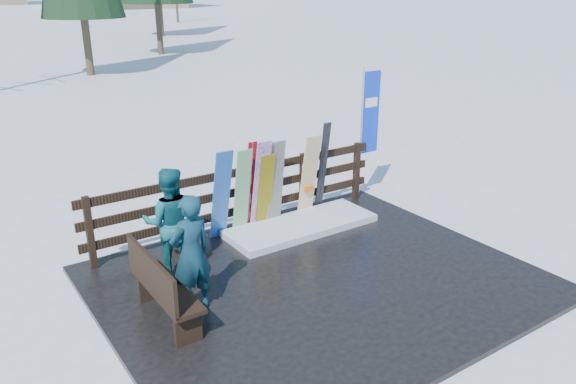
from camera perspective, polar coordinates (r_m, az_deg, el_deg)
ground at (r=8.35m, az=3.05°, el=-9.30°), size 700.00×700.00×0.00m
deck at (r=8.33m, az=3.05°, el=-9.06°), size 6.00×5.00×0.08m
fence at (r=9.71m, az=-4.72°, el=-0.12°), size 5.60×0.10×1.15m
snow_patch at (r=9.88m, az=1.34°, el=-3.43°), size 2.69×1.00×0.12m
bench at (r=7.27m, az=-12.79°, el=-9.31°), size 0.41×1.50×0.97m
snowboard_0 at (r=9.26m, az=-6.79°, el=-0.34°), size 0.30×0.40×1.59m
snowboard_1 at (r=9.44m, az=-4.68°, el=-0.02°), size 0.28×0.31×1.54m
snowboard_2 at (r=9.68m, az=-2.33°, el=0.05°), size 0.28×0.26×1.37m
snowboard_3 at (r=9.59m, az=-2.80°, el=0.66°), size 0.28×0.35×1.63m
snowboard_4 at (r=9.76m, az=-1.26°, el=0.84°), size 0.28×0.22×1.57m
snowboard_5 at (r=10.15m, az=2.15°, el=1.59°), size 0.32×0.30×1.56m
ski_pair_a at (r=9.58m, az=-3.79°, el=0.56°), size 0.17×0.22×1.62m
ski_pair_b at (r=10.38m, az=3.53°, el=2.50°), size 0.17×0.26×1.74m
rental_flag at (r=11.11m, az=8.16°, el=7.49°), size 0.45×0.04×2.60m
person_front at (r=7.32m, az=-9.83°, el=-6.24°), size 0.64×0.46×1.62m
person_back at (r=8.31m, az=-11.89°, el=-2.98°), size 0.98×0.89×1.64m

